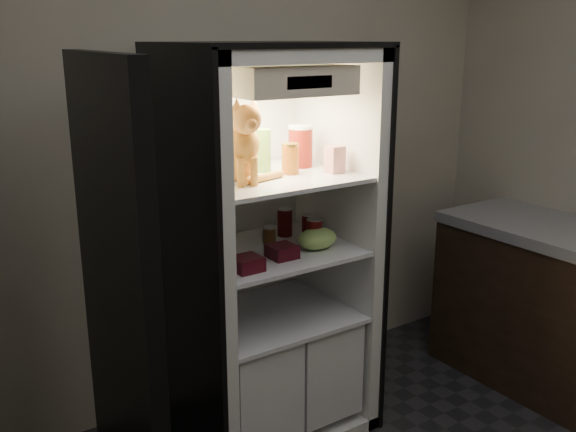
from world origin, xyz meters
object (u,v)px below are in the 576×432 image
Objects in this scene: soda_can_b at (308,225)px; berry_box_right at (282,251)px; condiment_jar at (269,235)px; soda_can_c at (314,233)px; mayo_tub at (255,155)px; cream_carton at (335,159)px; parmesan_shaker at (263,151)px; soda_can_a at (285,222)px; refrigerator at (264,274)px; berry_box_left at (247,264)px; grape_bag at (317,239)px; tabby_cat at (239,150)px; salsa_jar at (290,159)px; pepper_jar at (300,146)px.

soda_can_b reaches higher than berry_box_right.
soda_can_c is at bearing -48.64° from condiment_jar.
mayo_tub is at bearing 93.47° from condiment_jar.
berry_box_right is (-0.30, -0.02, -0.38)m from cream_carton.
parmesan_shaker reaches higher than soda_can_a.
berry_box_right is (-0.03, -0.20, 0.18)m from refrigerator.
soda_can_c is at bearing 11.24° from berry_box_right.
berry_box_right is (0.21, 0.05, -0.00)m from berry_box_left.
cream_carton reaches higher than soda_can_a.
condiment_jar is 0.43× the size of grape_bag.
soda_can_c is at bearing 1.48° from tabby_cat.
refrigerator reaches higher than soda_can_b.
parmesan_shaker is 2.32× the size of condiment_jar.
berry_box_left is at bearing -137.17° from condiment_jar.
cream_carton is at bearing -38.05° from parmesan_shaker.
refrigerator is 0.33m from soda_can_b.
parmesan_shaker is at bearing 79.35° from berry_box_right.
soda_can_c is 0.69× the size of grape_bag.
cream_carton is (0.46, -0.08, -0.08)m from tabby_cat.
cream_carton is 0.65m from berry_box_left.
cream_carton is (0.18, -0.09, -0.01)m from salsa_jar.
soda_can_a is at bearing 23.12° from refrigerator.
mayo_tub is 0.60m from berry_box_left.
tabby_cat is at bearing 166.59° from grape_bag.
refrigerator is 0.39m from berry_box_left.
salsa_jar is 0.41m from soda_can_b.
berry_box_left is at bearing -153.34° from soda_can_b.
cream_carton is 0.44m from soda_can_a.
mayo_tub is at bearing 161.54° from soda_can_a.
pepper_jar reaches higher than berry_box_left.
soda_can_b is at bearing 28.20° from salsa_jar.
mayo_tub is 0.39m from cream_carton.
condiment_jar is (-0.24, 0.19, -0.37)m from cream_carton.
condiment_jar is at bearing 119.31° from salsa_jar.
refrigerator is 0.32m from soda_can_c.
soda_can_c is at bearing -46.97° from parmesan_shaker.
cream_carton is at bearing 7.55° from berry_box_left.
soda_can_a is at bearing 54.05° from berry_box_right.
mayo_tub reaches higher than berry_box_right.
parmesan_shaker is 0.45m from soda_can_c.
soda_can_c is (0.15, -0.28, -0.35)m from mayo_tub.
refrigerator is 9.46× the size of pepper_jar.
condiment_jar is at bearing -86.53° from mayo_tub.
grape_bag is at bearing -2.99° from tabby_cat.
mayo_tub is 0.22m from salsa_jar.
parmesan_shaker is at bearing 179.73° from pepper_jar.
soda_can_a reaches higher than condiment_jar.
soda_can_b is at bearing 0.21° from refrigerator.
refrigerator is at bearing -156.88° from soda_can_a.
mayo_tub reaches higher than soda_can_a.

